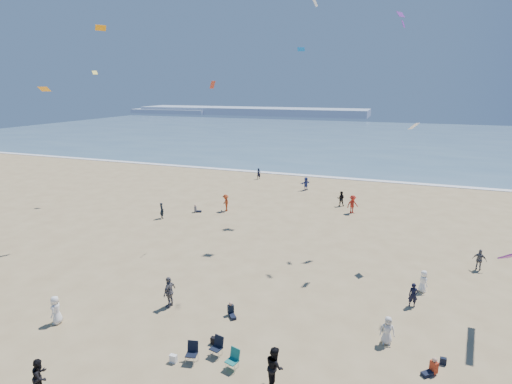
% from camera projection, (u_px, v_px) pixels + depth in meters
% --- Properties ---
extents(ocean, '(220.00, 100.00, 0.06)m').
position_uv_depth(ocean, '(364.00, 138.00, 103.31)').
color(ocean, '#476B84').
rests_on(ocean, ground).
extents(surf_line, '(220.00, 1.20, 0.08)m').
position_uv_depth(surf_line, '(330.00, 177.00, 57.90)').
color(surf_line, white).
rests_on(surf_line, ground).
extents(headland_far, '(110.00, 20.00, 3.20)m').
position_uv_depth(headland_far, '(250.00, 111.00, 190.94)').
color(headland_far, '#7A8EA8').
rests_on(headland_far, ground).
extents(headland_near, '(40.00, 14.00, 2.00)m').
position_uv_depth(headland_near, '(172.00, 111.00, 199.82)').
color(headland_near, '#7A8EA8').
rests_on(headland_near, ground).
extents(standing_flyers, '(28.69, 42.82, 1.92)m').
position_uv_depth(standing_flyers, '(283.00, 234.00, 33.33)').
color(standing_flyers, slate).
rests_on(standing_flyers, ground).
extents(seated_group, '(22.97, 28.34, 0.84)m').
position_uv_depth(seated_group, '(245.00, 314.00, 22.32)').
color(seated_group, silver).
rests_on(seated_group, ground).
extents(chair_cluster, '(2.72, 1.51, 1.00)m').
position_uv_depth(chair_cluster, '(213.00, 354.00, 18.90)').
color(chair_cluster, black).
rests_on(chair_cluster, ground).
extents(white_tote, '(0.35, 0.20, 0.40)m').
position_uv_depth(white_tote, '(173.00, 359.00, 19.00)').
color(white_tote, white).
rests_on(white_tote, ground).
extents(black_backpack, '(0.30, 0.22, 0.38)m').
position_uv_depth(black_backpack, '(214.00, 341.00, 20.37)').
color(black_backpack, black).
rests_on(black_backpack, ground).
extents(navy_bag, '(0.28, 0.18, 0.34)m').
position_uv_depth(navy_bag, '(443.00, 361.00, 18.88)').
color(navy_bag, black).
rests_on(navy_bag, ground).
extents(kites_aloft, '(48.51, 35.49, 27.83)m').
position_uv_depth(kites_aloft, '(394.00, 50.00, 22.37)').
color(kites_aloft, orange).
rests_on(kites_aloft, ground).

